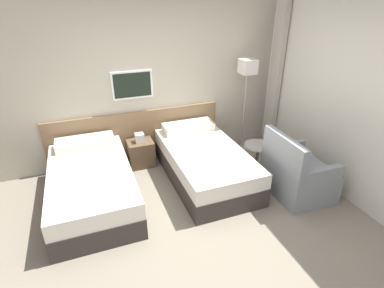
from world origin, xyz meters
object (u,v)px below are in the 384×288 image
at_px(armchair, 297,175).
at_px(bed_near_window, 204,163).
at_px(floor_lamp, 247,75).
at_px(nightstand, 141,153).
at_px(side_table, 257,154).
at_px(bed_near_door, 92,185).

bearing_deg(armchair, bed_near_window, 53.61).
distance_m(bed_near_window, armchair, 1.35).
bearing_deg(floor_lamp, nightstand, 176.88).
distance_m(bed_near_window, side_table, 0.84).
bearing_deg(nightstand, side_table, -28.99).
relative_size(bed_near_door, bed_near_window, 1.00).
bearing_deg(nightstand, floor_lamp, -3.12).
distance_m(nightstand, floor_lamp, 2.18).
height_order(floor_lamp, armchair, floor_lamp).
relative_size(bed_near_window, nightstand, 3.39).
height_order(bed_near_window, armchair, armchair).
xyz_separation_m(bed_near_door, nightstand, (0.83, 0.74, -0.04)).
height_order(bed_near_window, floor_lamp, floor_lamp).
bearing_deg(floor_lamp, bed_near_door, -166.64).
height_order(nightstand, side_table, nightstand).
height_order(bed_near_door, nightstand, bed_near_door).
bearing_deg(floor_lamp, bed_near_window, -147.95).
bearing_deg(side_table, nightstand, 151.01).
relative_size(bed_near_window, floor_lamp, 1.18).
bearing_deg(nightstand, bed_near_door, -138.43).
relative_size(side_table, armchair, 0.54).
distance_m(bed_near_door, floor_lamp, 2.97).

